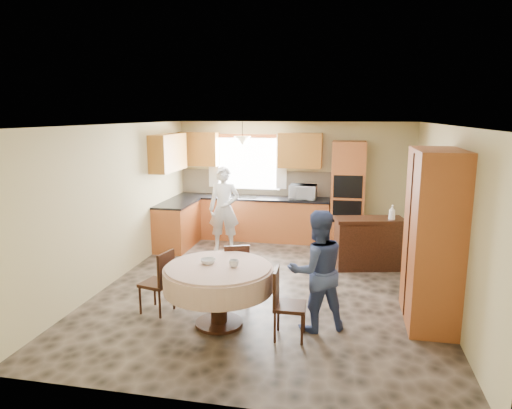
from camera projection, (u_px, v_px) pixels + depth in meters
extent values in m
cube|color=brown|center=(270.00, 287.00, 7.13)|extent=(5.00, 6.00, 0.01)
cube|color=white|center=(271.00, 125.00, 6.64)|extent=(5.00, 6.00, 0.01)
cube|color=#C6B97F|center=(293.00, 181.00, 9.77)|extent=(5.00, 0.02, 2.50)
cube|color=#C6B97F|center=(213.00, 277.00, 4.00)|extent=(5.00, 0.02, 2.50)
cube|color=#C6B97F|center=(118.00, 202.00, 7.37)|extent=(0.02, 6.00, 2.50)
cube|color=#C6B97F|center=(445.00, 216.00, 6.40)|extent=(0.02, 6.00, 2.50)
cube|color=white|center=(248.00, 163.00, 9.87)|extent=(1.40, 0.03, 1.10)
cube|color=white|center=(214.00, 161.00, 9.96)|extent=(0.22, 0.02, 1.15)
cube|color=white|center=(282.00, 162.00, 9.67)|extent=(0.22, 0.02, 1.15)
cube|color=#D47138|center=(252.00, 219.00, 9.80)|extent=(3.30, 0.60, 0.88)
cube|color=black|center=(252.00, 198.00, 9.71)|extent=(3.30, 0.64, 0.04)
cube|color=#D47138|center=(177.00, 226.00, 9.20)|extent=(0.60, 1.20, 0.88)
cube|color=black|center=(176.00, 203.00, 9.11)|extent=(0.64, 1.20, 0.04)
cube|color=beige|center=(254.00, 183.00, 9.94)|extent=(3.30, 0.02, 0.55)
cube|color=#C58131|center=(199.00, 149.00, 9.88)|extent=(0.85, 0.33, 0.72)
cube|color=#C58131|center=(300.00, 150.00, 9.45)|extent=(0.90, 0.33, 0.72)
cube|color=#C58131|center=(168.00, 153.00, 8.94)|extent=(0.33, 1.20, 0.72)
cube|color=#D47138|center=(348.00, 194.00, 9.29)|extent=(0.66, 0.62, 2.12)
cube|color=black|center=(348.00, 187.00, 8.95)|extent=(0.56, 0.01, 0.45)
cube|color=black|center=(347.00, 212.00, 9.04)|extent=(0.56, 0.01, 0.45)
cone|color=beige|center=(242.00, 141.00, 9.31)|extent=(0.36, 0.36, 0.18)
cube|color=#3A1A10|center=(368.00, 245.00, 7.92)|extent=(1.26, 0.74, 0.84)
cube|color=black|center=(418.00, 282.00, 6.66)|extent=(0.37, 0.27, 0.49)
cube|color=#D47138|center=(433.00, 238.00, 5.75)|extent=(0.59, 1.17, 2.24)
cylinder|color=#3A1A10|center=(219.00, 298.00, 5.78)|extent=(0.20, 0.20, 0.72)
cylinder|color=#3A1A10|center=(219.00, 323.00, 5.85)|extent=(0.61, 0.61, 0.04)
cylinder|color=beige|center=(218.00, 268.00, 5.71)|extent=(1.32, 1.32, 0.05)
cylinder|color=beige|center=(218.00, 279.00, 5.73)|extent=(1.38, 1.38, 0.28)
cube|color=#3A1A10|center=(157.00, 284.00, 6.17)|extent=(0.45, 0.45, 0.04)
cube|color=#3A1A10|center=(166.00, 268.00, 6.05)|extent=(0.12, 0.36, 0.45)
cylinder|color=#3A1A10|center=(141.00, 302.00, 6.08)|extent=(0.03, 0.03, 0.38)
cylinder|color=#3A1A10|center=(164.00, 304.00, 6.02)|extent=(0.03, 0.03, 0.38)
cylinder|color=#3A1A10|center=(151.00, 293.00, 6.39)|extent=(0.03, 0.03, 0.38)
cylinder|color=#3A1A10|center=(173.00, 294.00, 6.33)|extent=(0.03, 0.03, 0.38)
cube|color=#3A1A10|center=(236.00, 273.00, 6.58)|extent=(0.48, 0.48, 0.04)
cube|color=#3A1A10|center=(237.00, 261.00, 6.37)|extent=(0.34, 0.16, 0.44)
cylinder|color=#3A1A10|center=(222.00, 290.00, 6.50)|extent=(0.03, 0.03, 0.38)
cylinder|color=#3A1A10|center=(244.00, 292.00, 6.44)|extent=(0.03, 0.03, 0.38)
cylinder|color=#3A1A10|center=(228.00, 282.00, 6.81)|extent=(0.03, 0.03, 0.38)
cylinder|color=#3A1A10|center=(249.00, 284.00, 6.74)|extent=(0.03, 0.03, 0.38)
cube|color=#3A1A10|center=(290.00, 306.00, 5.44)|extent=(0.38, 0.38, 0.04)
cube|color=#3A1A10|center=(276.00, 286.00, 5.42)|extent=(0.04, 0.36, 0.44)
cylinder|color=#3A1A10|center=(275.00, 327.00, 5.36)|extent=(0.03, 0.03, 0.38)
cylinder|color=#3A1A10|center=(302.00, 330.00, 5.29)|extent=(0.03, 0.03, 0.38)
cylinder|color=#3A1A10|center=(279.00, 316.00, 5.66)|extent=(0.03, 0.03, 0.38)
cylinder|color=#3A1A10|center=(304.00, 318.00, 5.60)|extent=(0.03, 0.03, 0.38)
cube|color=gold|center=(427.00, 177.00, 7.78)|extent=(0.05, 0.61, 0.50)
cube|color=silver|center=(425.00, 177.00, 7.78)|extent=(0.01, 0.50, 0.40)
imported|color=silver|center=(303.00, 192.00, 9.42)|extent=(0.55, 0.38, 0.30)
imported|color=silver|center=(224.00, 209.00, 8.92)|extent=(0.66, 0.48, 1.66)
imported|color=#3B4C82|center=(317.00, 270.00, 5.62)|extent=(0.91, 0.83, 1.52)
imported|color=#B2B2B2|center=(357.00, 219.00, 7.87)|extent=(0.26, 0.26, 0.05)
imported|color=silver|center=(392.00, 214.00, 7.73)|extent=(0.13, 0.13, 0.30)
imported|color=#B2B2B2|center=(234.00, 264.00, 5.64)|extent=(0.16, 0.16, 0.10)
imported|color=#B2B2B2|center=(208.00, 261.00, 5.78)|extent=(0.24, 0.24, 0.06)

